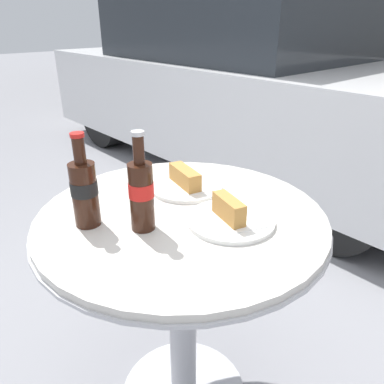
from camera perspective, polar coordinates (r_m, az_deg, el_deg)
name	(u,v)px	position (r m, az deg, el deg)	size (l,w,h in m)	color
bistro_table	(182,266)	(1.14, -1.53, -11.17)	(0.81, 0.81, 0.75)	#B7B7BC
cola_bottle_left	(84,190)	(0.98, -16.08, 0.25)	(0.07, 0.07, 0.25)	#33190F
cola_bottle_right	(141,192)	(0.93, -7.80, -0.03)	(0.06, 0.06, 0.26)	#33190F
lunch_plate_near	(186,183)	(1.18, -0.98, 1.33)	(0.23, 0.23, 0.07)	white
lunch_plate_far	(230,217)	(0.99, 5.82, -3.82)	(0.23, 0.23, 0.07)	white
parked_car	(249,87)	(3.51, 8.67, 15.57)	(4.19, 1.77, 1.45)	silver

